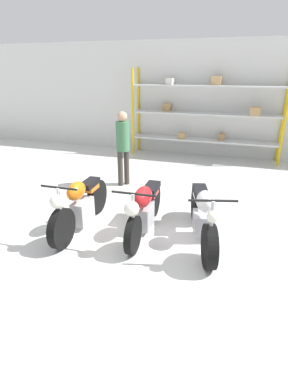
{
  "coord_description": "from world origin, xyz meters",
  "views": [
    {
      "loc": [
        1.49,
        -4.28,
        2.72
      ],
      "look_at": [
        0.0,
        0.4,
        0.7
      ],
      "focal_mm": 28.0,
      "sensor_mm": 36.0,
      "label": 1
    }
  ],
  "objects": [
    {
      "name": "ground_plane",
      "position": [
        0.0,
        0.0,
        0.0
      ],
      "size": [
        30.0,
        30.0,
        0.0
      ],
      "primitive_type": "plane",
      "color": "silver"
    },
    {
      "name": "back_wall",
      "position": [
        0.0,
        5.94,
        1.8
      ],
      "size": [
        30.0,
        0.08,
        3.6
      ],
      "color": "silver",
      "rests_on": "ground_plane"
    },
    {
      "name": "shelving_rack",
      "position": [
        0.39,
        5.57,
        1.44
      ],
      "size": [
        4.74,
        0.63,
        2.76
      ],
      "color": "gold",
      "rests_on": "ground_plane"
    },
    {
      "name": "motorcycle_orange",
      "position": [
        -1.08,
        0.03,
        0.46
      ],
      "size": [
        0.62,
        2.05,
        1.04
      ],
      "rotation": [
        0.0,
        0.0,
        -1.55
      ],
      "color": "black",
      "rests_on": "ground_plane"
    },
    {
      "name": "motorcycle_red",
      "position": [
        0.06,
        0.22,
        0.47
      ],
      "size": [
        0.69,
        2.01,
        1.01
      ],
      "rotation": [
        0.0,
        0.0,
        -1.54
      ],
      "color": "black",
      "rests_on": "ground_plane"
    },
    {
      "name": "motorcycle_white",
      "position": [
        1.07,
        0.28,
        0.45
      ],
      "size": [
        0.87,
        2.13,
        1.06
      ],
      "rotation": [
        0.0,
        0.0,
        -1.31
      ],
      "color": "black",
      "rests_on": "ground_plane"
    },
    {
      "name": "person_browsing",
      "position": [
        -1.16,
        2.36,
        1.08
      ],
      "size": [
        0.45,
        0.45,
        1.82
      ],
      "rotation": [
        0.0,
        0.0,
        2.45
      ],
      "color": "#38332D",
      "rests_on": "ground_plane"
    }
  ]
}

